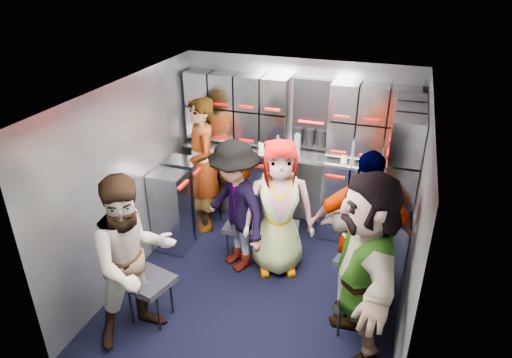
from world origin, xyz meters
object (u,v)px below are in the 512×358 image
(jump_seat_center, at_px, (282,230))
(attendant_arc_a, at_px, (134,261))
(attendant_arc_b, at_px, (235,207))
(jump_seat_mid_left, at_px, (242,228))
(jump_seat_near_right, at_px, (361,293))
(attendant_standing, at_px, (202,166))
(attendant_arc_e, at_px, (364,267))
(attendant_arc_c, at_px, (279,208))
(jump_seat_mid_right, at_px, (359,263))
(attendant_arc_d, at_px, (361,237))
(jump_seat_near_left, at_px, (149,284))

(jump_seat_center, height_order, attendant_arc_a, attendant_arc_a)
(jump_seat_center, bearing_deg, attendant_arc_b, -148.14)
(jump_seat_mid_left, relative_size, jump_seat_center, 1.01)
(jump_seat_near_right, relative_size, attendant_arc_a, 0.30)
(jump_seat_center, height_order, attendant_standing, attendant_standing)
(attendant_standing, bearing_deg, jump_seat_near_right, 22.10)
(attendant_arc_e, bearing_deg, jump_seat_near_right, 158.75)
(attendant_arc_c, bearing_deg, jump_seat_center, 69.81)
(jump_seat_mid_left, bearing_deg, attendant_standing, 145.85)
(jump_seat_mid_right, bearing_deg, attendant_standing, 159.45)
(attendant_arc_d, xyz_separation_m, attendant_arc_e, (0.07, -0.45, 0.01))
(jump_seat_mid_left, relative_size, attendant_arc_b, 0.29)
(jump_seat_near_left, bearing_deg, attendant_arc_a, -90.00)
(jump_seat_near_left, height_order, jump_seat_near_right, jump_seat_near_right)
(jump_seat_mid_right, distance_m, attendant_arc_b, 1.39)
(attendant_arc_a, bearing_deg, jump_seat_near_left, 35.24)
(jump_seat_mid_right, relative_size, attendant_standing, 0.30)
(jump_seat_mid_right, xyz_separation_m, jump_seat_near_right, (0.07, -0.45, 0.01))
(jump_seat_center, relative_size, attendant_arc_e, 0.25)
(jump_seat_center, bearing_deg, jump_seat_near_right, -41.33)
(jump_seat_center, bearing_deg, attendant_arc_a, -121.56)
(attendant_arc_a, height_order, attendant_arc_d, attendant_arc_d)
(jump_seat_mid_left, height_order, jump_seat_mid_right, jump_seat_mid_right)
(jump_seat_center, relative_size, attendant_arc_d, 0.25)
(jump_seat_mid_left, bearing_deg, attendant_arc_e, -33.32)
(jump_seat_mid_left, xyz_separation_m, attendant_standing, (-0.68, 0.46, 0.47))
(jump_seat_mid_left, xyz_separation_m, jump_seat_center, (0.45, 0.10, -0.00))
(attendant_standing, distance_m, attendant_arc_d, 2.23)
(jump_seat_near_right, relative_size, attendant_arc_e, 0.29)
(jump_seat_center, height_order, attendant_arc_c, attendant_arc_c)
(jump_seat_near_right, height_order, attendant_arc_e, attendant_arc_e)
(jump_seat_mid_left, distance_m, attendant_arc_c, 0.60)
(jump_seat_center, height_order, attendant_arc_e, attendant_arc_e)
(jump_seat_near_left, distance_m, jump_seat_near_right, 1.94)
(jump_seat_near_right, bearing_deg, attendant_arc_e, -90.00)
(attendant_standing, relative_size, attendant_arc_a, 1.05)
(attendant_standing, bearing_deg, attendant_arc_e, 18.55)
(jump_seat_center, height_order, jump_seat_near_right, jump_seat_near_right)
(jump_seat_center, xyz_separation_m, jump_seat_near_right, (0.97, -0.85, 0.06))
(attendant_standing, xyz_separation_m, attendant_arc_e, (2.10, -1.39, 0.01))
(attendant_arc_a, relative_size, attendant_arc_c, 1.05)
(attendant_arc_a, bearing_deg, attendant_arc_c, 0.32)
(jump_seat_mid_right, relative_size, attendant_arc_b, 0.34)
(jump_seat_near_right, bearing_deg, attendant_arc_b, 158.05)
(jump_seat_mid_left, distance_m, attendant_arc_a, 1.54)
(attendant_arc_a, distance_m, attendant_arc_e, 1.94)
(attendant_arc_b, bearing_deg, attendant_arc_c, 50.25)
(jump_seat_near_left, height_order, attendant_arc_d, attendant_arc_d)
(attendant_arc_d, distance_m, attendant_arc_e, 0.46)
(attendant_arc_a, relative_size, attendant_arc_e, 0.94)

